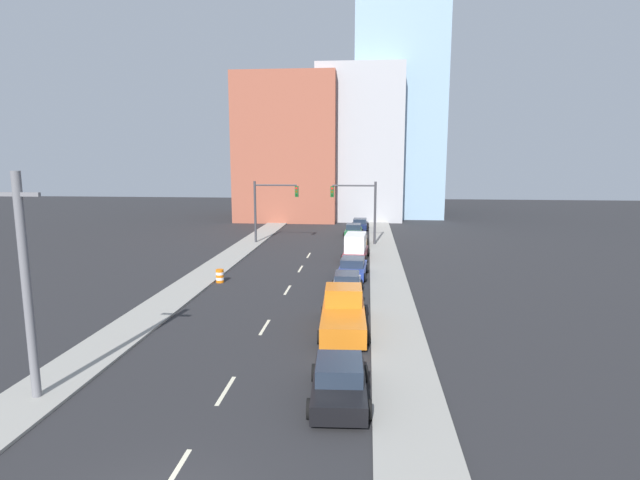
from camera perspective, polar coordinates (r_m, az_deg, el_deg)
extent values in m
cube|color=gray|center=(58.78, -6.49, 0.77)|extent=(2.64, 93.28, 0.12)
cube|color=gray|center=(57.54, 6.97, 0.58)|extent=(2.64, 93.28, 0.12)
cube|color=beige|center=(15.90, -16.30, -24.29)|extent=(0.16, 2.40, 0.01)
cube|color=beige|center=(20.10, -10.71, -16.53)|extent=(0.16, 2.40, 0.01)
cube|color=beige|center=(26.59, -6.34, -9.87)|extent=(0.16, 2.40, 0.01)
cube|color=beige|center=(33.64, -3.74, -5.72)|extent=(0.16, 2.40, 0.01)
cube|color=beige|center=(39.89, -2.26, -3.32)|extent=(0.16, 2.40, 0.01)
cube|color=beige|center=(45.40, -1.30, -1.76)|extent=(0.16, 2.40, 0.01)
cube|color=#9E513D|center=(74.81, -3.32, 10.32)|extent=(14.00, 16.00, 20.13)
cube|color=#A8A8AD|center=(77.97, 4.62, 10.71)|extent=(12.00, 20.00, 21.36)
cube|color=#8CADC6|center=(82.51, 8.80, 15.18)|extent=(13.00, 20.00, 34.66)
cylinder|color=#38383D|center=(51.90, -7.41, 3.14)|extent=(0.24, 0.24, 6.43)
cylinder|color=#38383D|center=(51.24, -5.10, 6.26)|extent=(4.34, 0.16, 0.16)
cube|color=#194C1E|center=(50.93, -2.68, 5.56)|extent=(0.34, 0.32, 1.10)
cylinder|color=red|center=(50.74, -2.71, 5.93)|extent=(0.22, 0.04, 0.22)
cylinder|color=#593F0C|center=(50.76, -2.71, 5.55)|extent=(0.22, 0.04, 0.22)
cylinder|color=#0C3F14|center=(50.78, -2.70, 5.16)|extent=(0.22, 0.04, 0.22)
cylinder|color=#38383D|center=(50.62, 6.30, 3.01)|extent=(0.24, 0.24, 6.43)
cylinder|color=#38383D|center=(50.40, 3.88, 6.23)|extent=(4.34, 0.16, 0.16)
cube|color=#194C1E|center=(50.55, 1.40, 5.54)|extent=(0.34, 0.32, 1.10)
cylinder|color=red|center=(50.36, 1.39, 5.91)|extent=(0.22, 0.04, 0.22)
cylinder|color=#593F0C|center=(50.38, 1.39, 5.53)|extent=(0.22, 0.04, 0.22)
cylinder|color=#0C3F14|center=(50.40, 1.39, 5.14)|extent=(0.22, 0.04, 0.22)
cylinder|color=slate|center=(20.48, -30.50, -4.88)|extent=(0.32, 0.32, 8.30)
cube|color=slate|center=(20.00, -31.29, 4.48)|extent=(1.60, 0.14, 0.14)
cylinder|color=orange|center=(36.26, -11.36, -4.63)|extent=(0.56, 0.56, 0.19)
cylinder|color=white|center=(36.22, -11.37, -4.34)|extent=(0.56, 0.56, 0.19)
cylinder|color=orange|center=(36.18, -11.38, -4.04)|extent=(0.56, 0.56, 0.19)
cylinder|color=white|center=(36.13, -11.39, -3.75)|extent=(0.56, 0.56, 0.19)
cylinder|color=orange|center=(36.09, -11.40, -3.46)|extent=(0.56, 0.56, 0.19)
cube|color=black|center=(18.97, 2.21, -16.26)|extent=(2.12, 4.73, 0.67)
cube|color=#1E2838|center=(18.70, 2.22, -14.48)|extent=(1.77, 2.17, 0.62)
cylinder|color=black|center=(20.37, -0.62, -14.93)|extent=(0.25, 0.71, 0.70)
cylinder|color=black|center=(20.36, 5.10, -14.97)|extent=(0.25, 0.71, 0.70)
cylinder|color=black|center=(17.79, -1.17, -18.72)|extent=(0.25, 0.71, 0.70)
cylinder|color=black|center=(17.78, 5.51, -18.78)|extent=(0.25, 0.71, 0.70)
cube|color=orange|center=(25.80, 2.69, -8.89)|extent=(2.42, 6.33, 0.96)
cube|color=orange|center=(26.42, 2.71, -6.30)|extent=(1.98, 1.95, 0.93)
cylinder|color=black|center=(27.77, 0.38, -8.27)|extent=(0.25, 0.66, 0.65)
cylinder|color=black|center=(27.76, 5.02, -8.31)|extent=(0.25, 0.66, 0.65)
cylinder|color=black|center=(24.11, -0.04, -11.04)|extent=(0.25, 0.66, 0.65)
cylinder|color=black|center=(24.11, 5.35, -11.09)|extent=(0.25, 0.66, 0.65)
cube|color=#B2B2BC|center=(32.22, 3.10, -5.44)|extent=(1.82, 4.48, 0.67)
cube|color=#1E2838|center=(32.06, 3.11, -4.33)|extent=(1.57, 2.03, 0.62)
cylinder|color=black|center=(33.63, 1.61, -5.13)|extent=(0.23, 0.66, 0.66)
cylinder|color=black|center=(33.59, 4.71, -5.18)|extent=(0.23, 0.66, 0.66)
cylinder|color=black|center=(30.97, 1.34, -6.40)|extent=(0.23, 0.66, 0.66)
cylinder|color=black|center=(30.92, 4.72, -6.46)|extent=(0.23, 0.66, 0.66)
cube|color=navy|center=(37.28, 3.75, -3.45)|extent=(2.12, 4.84, 0.65)
cube|color=#1E2838|center=(37.15, 3.76, -2.51)|extent=(1.77, 2.22, 0.60)
cylinder|color=black|center=(38.84, 2.47, -3.20)|extent=(0.25, 0.63, 0.62)
cylinder|color=black|center=(38.70, 5.37, -3.28)|extent=(0.25, 0.63, 0.62)
cylinder|color=black|center=(35.98, 2.00, -4.21)|extent=(0.25, 0.63, 0.62)
cylinder|color=black|center=(35.83, 5.13, -4.29)|extent=(0.25, 0.63, 0.62)
cube|color=maroon|center=(43.69, 4.09, -1.56)|extent=(2.19, 5.39, 0.60)
cube|color=silver|center=(43.24, 4.08, -0.27)|extent=(1.85, 3.37, 1.48)
cylinder|color=black|center=(45.40, 3.01, -1.32)|extent=(0.26, 0.72, 0.71)
cylinder|color=black|center=(45.26, 5.50, -1.38)|extent=(0.26, 0.72, 0.71)
cylinder|color=black|center=(42.20, 2.58, -2.13)|extent=(0.26, 0.72, 0.71)
cylinder|color=black|center=(42.04, 5.26, -2.20)|extent=(0.26, 0.72, 0.71)
cube|color=brown|center=(50.25, 4.34, -0.13)|extent=(1.86, 4.28, 0.65)
cube|color=#1E2838|center=(50.15, 4.35, 0.57)|extent=(1.64, 1.93, 0.60)
cylinder|color=black|center=(51.61, 3.30, -0.07)|extent=(0.22, 0.65, 0.65)
cylinder|color=black|center=(51.58, 5.44, -0.10)|extent=(0.22, 0.65, 0.65)
cylinder|color=black|center=(48.99, 3.19, -0.57)|extent=(0.22, 0.65, 0.65)
cylinder|color=black|center=(48.96, 5.44, -0.60)|extent=(0.22, 0.65, 0.65)
cube|color=#1E6033|center=(56.52, 3.85, 0.93)|extent=(1.91, 4.38, 0.64)
cube|color=#1E2838|center=(56.43, 3.86, 1.55)|extent=(1.63, 1.99, 0.60)
cylinder|color=black|center=(57.93, 3.00, 0.97)|extent=(0.24, 0.67, 0.67)
cylinder|color=black|center=(57.83, 4.85, 0.93)|extent=(0.24, 0.67, 0.67)
cylinder|color=black|center=(55.28, 2.81, 0.57)|extent=(0.24, 0.67, 0.67)
cylinder|color=black|center=(55.18, 4.74, 0.53)|extent=(0.24, 0.67, 0.67)
cube|color=#141E47|center=(62.06, 4.58, 1.66)|extent=(1.90, 4.62, 0.60)
cube|color=#1E2838|center=(61.99, 4.59, 2.20)|extent=(1.61, 2.10, 0.58)
cylinder|color=black|center=(63.53, 3.81, 1.72)|extent=(0.24, 0.72, 0.72)
cylinder|color=black|center=(63.45, 5.46, 1.69)|extent=(0.24, 0.72, 0.72)
cylinder|color=black|center=(60.72, 3.65, 1.37)|extent=(0.24, 0.72, 0.72)
cylinder|color=black|center=(60.64, 5.39, 1.34)|extent=(0.24, 0.72, 0.72)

